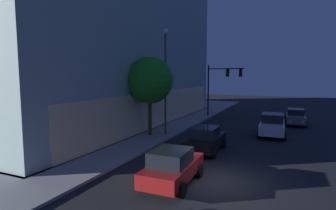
# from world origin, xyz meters

# --- Properties ---
(ground_plane) EXTENTS (120.00, 120.00, 0.00)m
(ground_plane) POSITION_xyz_m (0.00, 0.00, 0.00)
(ground_plane) COLOR black
(modern_building) EXTENTS (31.68, 30.89, 19.05)m
(modern_building) POSITION_xyz_m (12.06, 23.67, 9.45)
(modern_building) COLOR #4C4C51
(modern_building) RESTS_ON ground
(traffic_light_far_corner) EXTENTS (0.47, 4.40, 6.20)m
(traffic_light_far_corner) POSITION_xyz_m (19.96, 4.39, 4.51)
(traffic_light_far_corner) COLOR black
(traffic_light_far_corner) RESTS_ON sidewalk_corner
(street_lamp_sidewalk) EXTENTS (0.44, 0.44, 8.67)m
(street_lamp_sidewalk) POSITION_xyz_m (7.99, 6.32, 5.53)
(street_lamp_sidewalk) COLOR #464646
(street_lamp_sidewalk) RESTS_ON sidewalk_corner
(sidewalk_tree) EXTENTS (3.82, 3.82, 6.41)m
(sidewalk_tree) POSITION_xyz_m (7.26, 7.39, 4.63)
(sidewalk_tree) COLOR #4B3C1E
(sidewalk_tree) RESTS_ON sidewalk_corner
(car_red) EXTENTS (4.14, 2.04, 1.69)m
(car_red) POSITION_xyz_m (-1.14, 1.79, 0.84)
(car_red) COLOR maroon
(car_red) RESTS_ON ground
(car_black) EXTENTS (4.24, 2.05, 1.70)m
(car_black) POSITION_xyz_m (4.75, 1.93, 0.85)
(car_black) COLOR black
(car_black) RESTS_ON ground
(car_white) EXTENTS (4.77, 2.22, 1.81)m
(car_white) POSITION_xyz_m (11.89, -1.84, 0.90)
(car_white) COLOR silver
(car_white) RESTS_ON ground
(car_grey) EXTENTS (4.63, 2.00, 1.61)m
(car_grey) POSITION_xyz_m (18.34, -3.79, 0.82)
(car_grey) COLOR slate
(car_grey) RESTS_ON ground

